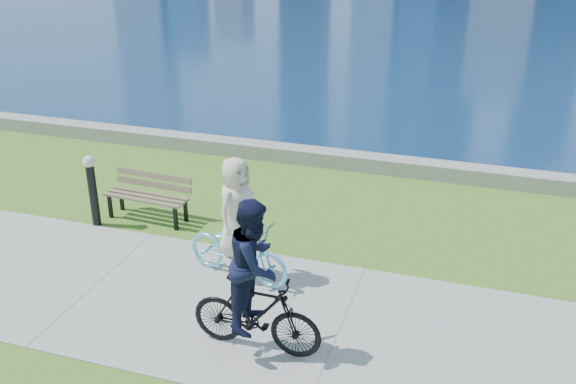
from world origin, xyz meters
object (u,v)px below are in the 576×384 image
cyclist_woman (237,235)px  bollard_lamp (92,186)px  park_bench (149,193)px  cyclist_man (255,290)px

cyclist_woman → bollard_lamp: bearing=87.3°
bollard_lamp → cyclist_woman: (3.28, -0.93, -0.02)m
park_bench → cyclist_woman: bearing=-28.6°
park_bench → cyclist_man: (3.40, -3.21, 0.43)m
park_bench → cyclist_man: bearing=-39.9°
bollard_lamp → cyclist_woman: bearing=-15.8°
bollard_lamp → cyclist_man: size_ratio=0.63×
bollard_lamp → cyclist_woman: cyclist_woman is taller
cyclist_man → bollard_lamp: bearing=59.2°
cyclist_woman → cyclist_man: (0.94, -1.67, 0.17)m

